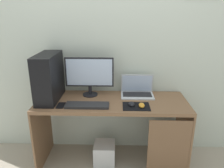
# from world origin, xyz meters

# --- Properties ---
(ground_plane) EXTENTS (8.00, 8.00, 0.00)m
(ground_plane) POSITION_xyz_m (0.00, 0.00, 0.00)
(ground_plane) COLOR #9E9384
(wall_back) EXTENTS (4.00, 0.05, 2.60)m
(wall_back) POSITION_xyz_m (0.00, 0.32, 1.30)
(wall_back) COLOR beige
(wall_back) RESTS_ON ground_plane
(desk) EXTENTS (1.54, 0.56, 0.74)m
(desk) POSITION_xyz_m (0.02, -0.01, 0.60)
(desk) COLOR brown
(desk) RESTS_ON ground_plane
(pc_tower) EXTENTS (0.19, 0.47, 0.47)m
(pc_tower) POSITION_xyz_m (-0.64, 0.02, 0.98)
(pc_tower) COLOR black
(pc_tower) RESTS_ON desk
(monitor) EXTENTS (0.51, 0.16, 0.42)m
(monitor) POSITION_xyz_m (-0.24, 0.14, 0.98)
(monitor) COLOR black
(monitor) RESTS_ON desk
(laptop) EXTENTS (0.35, 0.22, 0.22)m
(laptop) POSITION_xyz_m (0.27, 0.16, 0.79)
(laptop) COLOR #B7BCC6
(laptop) RESTS_ON desk
(keyboard) EXTENTS (0.42, 0.14, 0.02)m
(keyboard) POSITION_xyz_m (-0.24, -0.15, 0.76)
(keyboard) COLOR #232326
(keyboard) RESTS_ON desk
(mousepad) EXTENTS (0.26, 0.20, 0.00)m
(mousepad) POSITION_xyz_m (0.24, -0.14, 0.75)
(mousepad) COLOR black
(mousepad) RESTS_ON desk
(mouse_left) EXTENTS (0.06, 0.10, 0.03)m
(mouse_left) POSITION_xyz_m (0.19, -0.13, 0.77)
(mouse_left) COLOR black
(mouse_left) RESTS_ON mousepad
(mouse_right) EXTENTS (0.06, 0.10, 0.03)m
(mouse_right) POSITION_xyz_m (0.29, -0.15, 0.77)
(mouse_right) COLOR orange
(mouse_right) RESTS_ON mousepad
(cell_phone) EXTENTS (0.07, 0.13, 0.01)m
(cell_phone) POSITION_xyz_m (-0.49, -0.15, 0.75)
(cell_phone) COLOR black
(cell_phone) RESTS_ON desk
(subwoofer) EXTENTS (0.23, 0.23, 0.23)m
(subwoofer) POSITION_xyz_m (-0.08, -0.02, 0.12)
(subwoofer) COLOR silver
(subwoofer) RESTS_ON ground_plane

